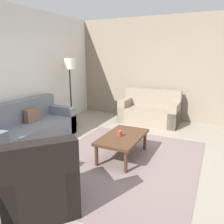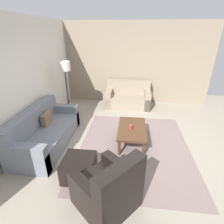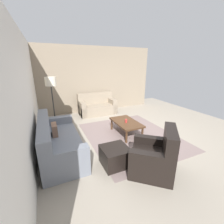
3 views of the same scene
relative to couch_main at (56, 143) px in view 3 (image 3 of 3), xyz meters
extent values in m
plane|color=gray|center=(0.10, -2.11, -0.30)|extent=(8.00, 8.00, 0.00)
cube|color=silver|center=(0.10, 0.49, 1.10)|extent=(6.00, 0.12, 2.80)
cube|color=gray|center=(3.10, -2.11, 1.10)|extent=(0.12, 5.20, 2.80)
cube|color=slate|center=(0.10, -2.11, -0.29)|extent=(3.04, 2.50, 0.01)
cube|color=slate|center=(0.00, -0.10, -0.09)|extent=(2.06, 0.87, 0.42)
cube|color=slate|center=(0.00, 0.22, 0.14)|extent=(2.06, 0.24, 0.88)
cube|color=slate|center=(-0.93, -0.10, 0.01)|extent=(0.20, 0.87, 0.62)
cube|color=slate|center=(0.93, -0.10, 0.01)|extent=(0.20, 0.87, 0.62)
cube|color=brown|center=(0.21, 0.00, 0.26)|extent=(0.36, 0.12, 0.28)
cube|color=gray|center=(2.50, -1.87, -0.09)|extent=(0.81, 1.53, 0.42)
cube|color=gray|center=(2.78, -1.87, 0.14)|extent=(0.24, 1.53, 0.88)
cube|color=gray|center=(2.50, -1.21, 0.01)|extent=(0.81, 0.20, 0.62)
cube|color=gray|center=(2.50, -2.54, 0.01)|extent=(0.81, 0.20, 0.62)
cube|color=black|center=(-1.41, -1.67, -0.08)|extent=(1.13, 1.13, 0.44)
cube|color=black|center=(-1.60, -1.90, 0.18)|extent=(0.74, 0.67, 0.95)
cube|color=black|center=(-1.16, -1.88, 0.00)|extent=(0.64, 0.71, 0.60)
cube|color=black|center=(-1.65, -1.46, 0.00)|extent=(0.64, 0.71, 0.60)
cube|color=black|center=(-0.92, -1.10, -0.10)|extent=(0.56, 0.56, 0.40)
cylinder|color=#472D1C|center=(-0.21, -2.30, -0.12)|extent=(0.06, 0.06, 0.36)
cylinder|color=#472D1C|center=(0.77, -2.30, -0.12)|extent=(0.06, 0.06, 0.36)
cylinder|color=#472D1C|center=(-0.21, -1.78, -0.12)|extent=(0.06, 0.06, 0.36)
cylinder|color=#472D1C|center=(0.77, -1.78, -0.12)|extent=(0.06, 0.06, 0.36)
cube|color=#472D1C|center=(0.28, -2.04, 0.09)|extent=(1.10, 0.64, 0.05)
cylinder|color=#B2332D|center=(0.22, -2.00, 0.16)|extent=(0.07, 0.07, 0.10)
cylinder|color=black|center=(1.46, -0.09, -0.28)|extent=(0.28, 0.28, 0.03)
cylinder|color=#262626|center=(1.46, -0.09, 0.43)|extent=(0.04, 0.04, 1.45)
cylinder|color=beige|center=(1.46, -0.09, 1.28)|extent=(0.32, 0.32, 0.26)
camera|label=1|loc=(-3.14, -3.47, 1.50)|focal=35.70mm
camera|label=2|loc=(-3.24, -1.97, 2.14)|focal=27.59mm
camera|label=3|loc=(-3.40, 0.09, 1.78)|focal=24.04mm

